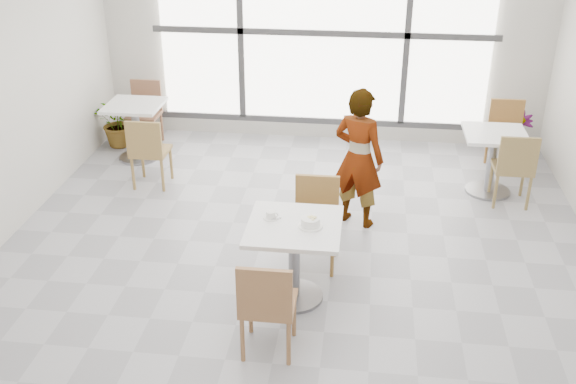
# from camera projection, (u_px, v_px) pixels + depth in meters

# --- Properties ---
(floor) EXTENTS (7.00, 7.00, 0.00)m
(floor) POSITION_uv_depth(u_px,v_px,m) (292.00, 272.00, 6.34)
(floor) COLOR #9E9EA5
(floor) RESTS_ON ground
(wall_back) EXTENTS (6.00, 0.00, 6.00)m
(wall_back) POSITION_uv_depth(u_px,v_px,m) (323.00, 32.00, 8.78)
(wall_back) COLOR silver
(wall_back) RESTS_ON ground
(window) EXTENTS (4.60, 0.07, 2.52)m
(window) POSITION_uv_depth(u_px,v_px,m) (323.00, 33.00, 8.73)
(window) COLOR white
(window) RESTS_ON ground
(main_table) EXTENTS (0.80, 0.80, 0.75)m
(main_table) POSITION_uv_depth(u_px,v_px,m) (294.00, 247.00, 5.74)
(main_table) COLOR silver
(main_table) RESTS_ON ground
(chair_near) EXTENTS (0.42, 0.42, 0.87)m
(chair_near) POSITION_uv_depth(u_px,v_px,m) (267.00, 303.00, 5.06)
(chair_near) COLOR #996942
(chair_near) RESTS_ON ground
(chair_far) EXTENTS (0.42, 0.42, 0.87)m
(chair_far) POSITION_uv_depth(u_px,v_px,m) (316.00, 215.00, 6.30)
(chair_far) COLOR olive
(chair_far) RESTS_ON ground
(oatmeal_bowl) EXTENTS (0.21, 0.21, 0.09)m
(oatmeal_bowl) POSITION_uv_depth(u_px,v_px,m) (311.00, 222.00, 5.59)
(oatmeal_bowl) COLOR white
(oatmeal_bowl) RESTS_ON main_table
(coffee_cup) EXTENTS (0.16, 0.13, 0.07)m
(coffee_cup) POSITION_uv_depth(u_px,v_px,m) (271.00, 215.00, 5.72)
(coffee_cup) COLOR white
(coffee_cup) RESTS_ON main_table
(person) EXTENTS (0.65, 0.56, 1.51)m
(person) POSITION_uv_depth(u_px,v_px,m) (359.00, 158.00, 6.89)
(person) COLOR black
(person) RESTS_ON ground
(bg_table_left) EXTENTS (0.70, 0.70, 0.75)m
(bg_table_left) POSITION_uv_depth(u_px,v_px,m) (136.00, 123.00, 8.57)
(bg_table_left) COLOR white
(bg_table_left) RESTS_ON ground
(bg_table_right) EXTENTS (0.70, 0.70, 0.75)m
(bg_table_right) POSITION_uv_depth(u_px,v_px,m) (493.00, 154.00, 7.67)
(bg_table_right) COLOR white
(bg_table_right) RESTS_ON ground
(bg_chair_left_near) EXTENTS (0.42, 0.42, 0.87)m
(bg_chair_left_near) POSITION_uv_depth(u_px,v_px,m) (148.00, 148.00, 7.78)
(bg_chair_left_near) COLOR #9D7B43
(bg_chair_left_near) RESTS_ON ground
(bg_chair_left_far) EXTENTS (0.42, 0.42, 0.87)m
(bg_chair_left_far) POSITION_uv_depth(u_px,v_px,m) (145.00, 108.00, 9.05)
(bg_chair_left_far) COLOR #8B5B41
(bg_chair_left_far) RESTS_ON ground
(bg_chair_right_near) EXTENTS (0.42, 0.42, 0.87)m
(bg_chair_right_near) POSITION_uv_depth(u_px,v_px,m) (514.00, 165.00, 7.36)
(bg_chair_right_near) COLOR olive
(bg_chair_right_near) RESTS_ON ground
(bg_chair_right_far) EXTENTS (0.42, 0.42, 0.87)m
(bg_chair_right_far) POSITION_uv_depth(u_px,v_px,m) (506.00, 130.00, 8.31)
(bg_chair_right_far) COLOR olive
(bg_chair_right_far) RESTS_ON ground
(plant_left) EXTENTS (0.77, 0.73, 0.68)m
(plant_left) POSITION_uv_depth(u_px,v_px,m) (120.00, 122.00, 9.02)
(plant_left) COLOR #62864D
(plant_left) RESTS_ON ground
(plant_right) EXTENTS (0.36, 0.36, 0.65)m
(plant_right) POSITION_uv_depth(u_px,v_px,m) (516.00, 136.00, 8.60)
(plant_right) COLOR #3A7833
(plant_right) RESTS_ON ground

